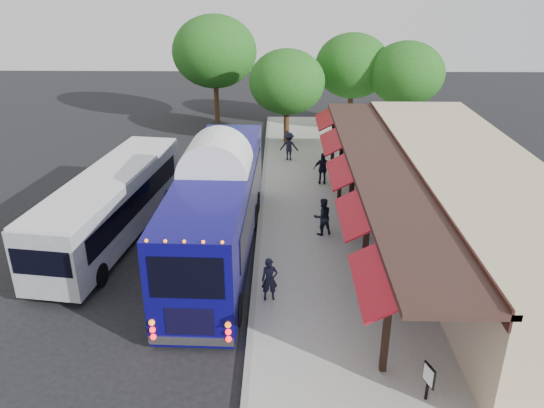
% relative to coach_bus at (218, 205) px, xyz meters
% --- Properties ---
extents(ground, '(90.00, 90.00, 0.00)m').
position_rel_coach_bus_xyz_m(ground, '(1.45, -2.91, -2.08)').
color(ground, black).
rests_on(ground, ground).
extents(sidewalk, '(10.00, 40.00, 0.15)m').
position_rel_coach_bus_xyz_m(sidewalk, '(6.45, 1.09, -2.01)').
color(sidewalk, '#9E9B93').
rests_on(sidewalk, ground).
extents(curb, '(0.20, 40.00, 0.16)m').
position_rel_coach_bus_xyz_m(curb, '(1.50, 1.09, -2.01)').
color(curb, gray).
rests_on(curb, ground).
extents(station_shelter, '(8.15, 20.00, 3.60)m').
position_rel_coach_bus_xyz_m(station_shelter, '(9.83, 1.09, -0.24)').
color(station_shelter, '#C9AE8B').
rests_on(station_shelter, ground).
extents(coach_bus, '(2.92, 12.21, 3.88)m').
position_rel_coach_bus_xyz_m(coach_bus, '(0.00, 0.00, 0.00)').
color(coach_bus, '#0C0864').
rests_on(coach_bus, ground).
extents(city_bus, '(3.72, 10.79, 2.84)m').
position_rel_coach_bus_xyz_m(city_bus, '(-4.53, 1.36, -0.51)').
color(city_bus, gray).
rests_on(city_bus, ground).
extents(ped_a, '(0.60, 0.44, 1.52)m').
position_rel_coach_bus_xyz_m(ped_a, '(2.05, -3.39, -1.17)').
color(ped_a, black).
rests_on(ped_a, sidewalk).
extents(ped_b, '(0.95, 0.85, 1.61)m').
position_rel_coach_bus_xyz_m(ped_b, '(4.15, 1.48, -1.13)').
color(ped_b, black).
rests_on(ped_b, sidewalk).
extents(ped_c, '(0.99, 0.43, 1.67)m').
position_rel_coach_bus_xyz_m(ped_c, '(4.58, 7.23, -1.10)').
color(ped_c, black).
rests_on(ped_c, sidewalk).
extents(ped_d, '(1.11, 0.71, 1.63)m').
position_rel_coach_bus_xyz_m(ped_d, '(2.89, 11.09, -1.12)').
color(ped_d, black).
rests_on(ped_d, sidewalk).
extents(sign_board, '(0.20, 0.47, 1.07)m').
position_rel_coach_bus_xyz_m(sign_board, '(6.18, -7.91, -1.21)').
color(sign_board, black).
rests_on(sign_board, sidewalk).
extents(tree_left, '(4.72, 4.72, 6.04)m').
position_rel_coach_bus_xyz_m(tree_left, '(2.77, 14.56, 1.94)').
color(tree_left, '#382314').
rests_on(tree_left, ground).
extents(tree_mid, '(5.15, 5.15, 6.59)m').
position_rel_coach_bus_xyz_m(tree_mid, '(7.29, 18.49, 2.31)').
color(tree_mid, '#382314').
rests_on(tree_mid, ground).
extents(tree_right, '(4.90, 4.90, 6.27)m').
position_rel_coach_bus_xyz_m(tree_right, '(10.60, 16.71, 2.10)').
color(tree_right, '#382314').
rests_on(tree_right, ground).
extents(tree_far, '(5.98, 5.98, 7.66)m').
position_rel_coach_bus_xyz_m(tree_far, '(-2.31, 20.03, 3.02)').
color(tree_far, '#382314').
rests_on(tree_far, ground).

